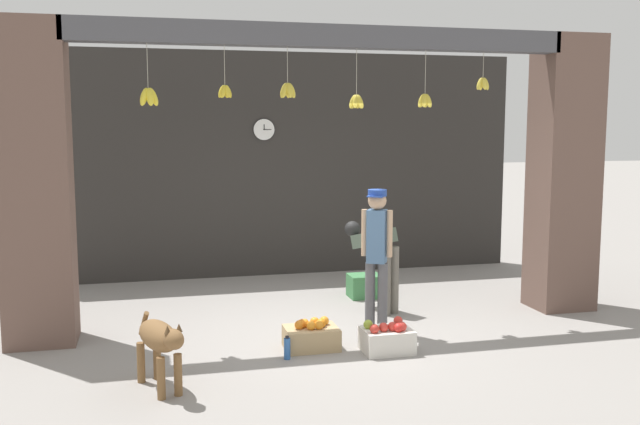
{
  "coord_description": "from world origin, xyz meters",
  "views": [
    {
      "loc": [
        -1.93,
        -7.42,
        2.29
      ],
      "look_at": [
        0.0,
        0.45,
        1.26
      ],
      "focal_mm": 40.0,
      "sensor_mm": 36.0,
      "label": 1
    }
  ],
  "objects_px": {
    "fruit_crate_apples": "(387,339)",
    "wall_clock": "(264,130)",
    "dog": "(160,340)",
    "shopkeeper": "(377,250)",
    "water_bottle": "(287,348)",
    "produce_box_green": "(364,286)",
    "worker_stooping": "(377,254)",
    "fruit_crate_oranges": "(311,336)"
  },
  "relations": [
    {
      "from": "fruit_crate_oranges",
      "to": "dog",
      "type": "bearing_deg",
      "value": -152.09
    },
    {
      "from": "produce_box_green",
      "to": "water_bottle",
      "type": "distance_m",
      "value": 2.65
    },
    {
      "from": "shopkeeper",
      "to": "worker_stooping",
      "type": "relative_size",
      "value": 1.48
    },
    {
      "from": "dog",
      "to": "fruit_crate_apples",
      "type": "xyz_separation_m",
      "value": [
        2.23,
        0.52,
        -0.31
      ]
    },
    {
      "from": "shopkeeper",
      "to": "produce_box_green",
      "type": "height_order",
      "value": "shopkeeper"
    },
    {
      "from": "dog",
      "to": "wall_clock",
      "type": "xyz_separation_m",
      "value": [
        1.63,
        4.38,
        1.74
      ]
    },
    {
      "from": "dog",
      "to": "produce_box_green",
      "type": "relative_size",
      "value": 2.13
    },
    {
      "from": "fruit_crate_apples",
      "to": "produce_box_green",
      "type": "height_order",
      "value": "fruit_crate_apples"
    },
    {
      "from": "fruit_crate_apples",
      "to": "wall_clock",
      "type": "bearing_deg",
      "value": 98.73
    },
    {
      "from": "dog",
      "to": "fruit_crate_oranges",
      "type": "xyz_separation_m",
      "value": [
        1.51,
        0.8,
        -0.31
      ]
    },
    {
      "from": "worker_stooping",
      "to": "wall_clock",
      "type": "relative_size",
      "value": 3.25
    },
    {
      "from": "produce_box_green",
      "to": "water_bottle",
      "type": "relative_size",
      "value": 1.78
    },
    {
      "from": "shopkeeper",
      "to": "wall_clock",
      "type": "xyz_separation_m",
      "value": [
        -0.71,
        3.17,
        1.27
      ]
    },
    {
      "from": "produce_box_green",
      "to": "shopkeeper",
      "type": "bearing_deg",
      "value": -102.69
    },
    {
      "from": "fruit_crate_oranges",
      "to": "produce_box_green",
      "type": "relative_size",
      "value": 1.3
    },
    {
      "from": "shopkeeper",
      "to": "produce_box_green",
      "type": "relative_size",
      "value": 3.82
    },
    {
      "from": "fruit_crate_oranges",
      "to": "produce_box_green",
      "type": "bearing_deg",
      "value": 58.85
    },
    {
      "from": "fruit_crate_oranges",
      "to": "wall_clock",
      "type": "distance_m",
      "value": 4.13
    },
    {
      "from": "worker_stooping",
      "to": "fruit_crate_apples",
      "type": "height_order",
      "value": "worker_stooping"
    },
    {
      "from": "produce_box_green",
      "to": "water_bottle",
      "type": "xyz_separation_m",
      "value": [
        -1.47,
        -2.2,
        -0.04
      ]
    },
    {
      "from": "dog",
      "to": "fruit_crate_apples",
      "type": "bearing_deg",
      "value": 82.82
    },
    {
      "from": "dog",
      "to": "fruit_crate_oranges",
      "type": "relative_size",
      "value": 1.64
    },
    {
      "from": "water_bottle",
      "to": "produce_box_green",
      "type": "bearing_deg",
      "value": 56.2
    },
    {
      "from": "fruit_crate_apples",
      "to": "fruit_crate_oranges",
      "type": "bearing_deg",
      "value": 158.12
    },
    {
      "from": "fruit_crate_apples",
      "to": "wall_clock",
      "type": "distance_m",
      "value": 4.42
    },
    {
      "from": "worker_stooping",
      "to": "produce_box_green",
      "type": "distance_m",
      "value": 0.89
    },
    {
      "from": "dog",
      "to": "wall_clock",
      "type": "relative_size",
      "value": 2.69
    },
    {
      "from": "dog",
      "to": "produce_box_green",
      "type": "bearing_deg",
      "value": 115.37
    },
    {
      "from": "wall_clock",
      "to": "fruit_crate_oranges",
      "type": "bearing_deg",
      "value": -91.92
    },
    {
      "from": "shopkeeper",
      "to": "water_bottle",
      "type": "xyz_separation_m",
      "value": [
        -1.13,
        -0.67,
        -0.81
      ]
    },
    {
      "from": "produce_box_green",
      "to": "wall_clock",
      "type": "distance_m",
      "value": 2.82
    },
    {
      "from": "dog",
      "to": "shopkeeper",
      "type": "distance_m",
      "value": 2.68
    },
    {
      "from": "fruit_crate_oranges",
      "to": "fruit_crate_apples",
      "type": "height_order",
      "value": "fruit_crate_apples"
    },
    {
      "from": "worker_stooping",
      "to": "fruit_crate_oranges",
      "type": "distance_m",
      "value": 1.77
    },
    {
      "from": "dog",
      "to": "produce_box_green",
      "type": "height_order",
      "value": "dog"
    },
    {
      "from": "shopkeeper",
      "to": "wall_clock",
      "type": "bearing_deg",
      "value": -47.48
    },
    {
      "from": "worker_stooping",
      "to": "wall_clock",
      "type": "height_order",
      "value": "wall_clock"
    },
    {
      "from": "shopkeeper",
      "to": "dog",
      "type": "bearing_deg",
      "value": 57.3
    },
    {
      "from": "dog",
      "to": "worker_stooping",
      "type": "distance_m",
      "value": 3.34
    },
    {
      "from": "worker_stooping",
      "to": "fruit_crate_apples",
      "type": "relative_size",
      "value": 2.17
    },
    {
      "from": "wall_clock",
      "to": "worker_stooping",
      "type": "bearing_deg",
      "value": -66.96
    },
    {
      "from": "shopkeeper",
      "to": "fruit_crate_apples",
      "type": "relative_size",
      "value": 3.21
    }
  ]
}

